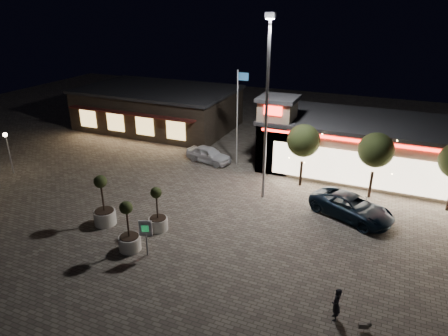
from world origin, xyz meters
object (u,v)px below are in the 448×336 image
at_px(white_sedan, 208,154).
at_px(valet_sign, 146,231).
at_px(pickup_truck, 352,207).
at_px(planter_mid, 129,235).
at_px(pedestrian, 336,305).
at_px(planter_left, 104,209).

xyz_separation_m(white_sedan, valet_sign, (2.78, -13.80, 0.81)).
bearing_deg(white_sedan, valet_sign, -156.58).
xyz_separation_m(pickup_truck, planter_mid, (-11.00, -8.67, 0.19)).
xyz_separation_m(pedestrian, planter_left, (-14.58, 2.64, 0.23)).
relative_size(pedestrian, planter_mid, 0.53).
distance_m(pedestrian, planter_mid, 11.52).
xyz_separation_m(pickup_truck, white_sedan, (-12.57, 5.06, -0.05)).
xyz_separation_m(white_sedan, planter_mid, (1.58, -13.72, 0.23)).
distance_m(pickup_truck, white_sedan, 13.55).
height_order(pickup_truck, planter_mid, planter_mid).
bearing_deg(valet_sign, white_sedan, 101.39).
distance_m(planter_left, valet_sign, 4.69).
bearing_deg(planter_left, pickup_truck, 26.20).
xyz_separation_m(pickup_truck, pedestrian, (0.48, -9.57, 0.05)).
bearing_deg(valet_sign, planter_left, 157.21).
relative_size(planter_left, valet_sign, 1.53).
distance_m(pedestrian, planter_left, 14.82).
bearing_deg(pickup_truck, valet_sign, 156.75).
xyz_separation_m(planter_left, planter_mid, (3.10, -1.73, -0.09)).
bearing_deg(white_sedan, pickup_truck, -99.87).
bearing_deg(planter_left, pedestrian, -10.26).
bearing_deg(planter_mid, pedestrian, -4.52).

